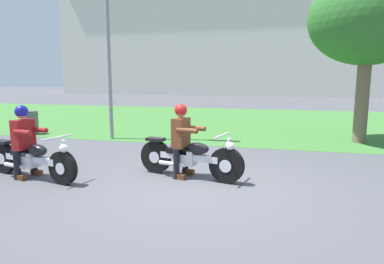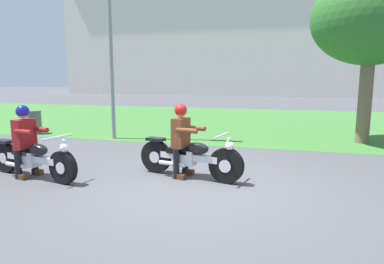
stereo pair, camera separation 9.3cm
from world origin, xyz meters
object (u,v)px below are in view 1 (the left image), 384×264
(streetlight_pole, at_px, (110,6))
(trash_can, at_px, (31,122))
(tree_roadside, at_px, (368,19))
(rider_lead, at_px, (182,135))
(rider_follow, at_px, (24,136))
(motorcycle_follow, at_px, (32,159))
(motorcycle_lead, at_px, (190,157))

(streetlight_pole, height_order, trash_can, streetlight_pole)
(tree_roadside, bearing_deg, rider_lead, -131.05)
(trash_can, bearing_deg, rider_lead, -29.04)
(rider_lead, xyz_separation_m, tree_roadside, (4.09, 4.70, 2.70))
(rider_follow, xyz_separation_m, tree_roadside, (6.96, 5.50, 2.72))
(tree_roadside, bearing_deg, trash_can, -173.65)
(tree_roadside, distance_m, streetlight_pole, 7.42)
(motorcycle_follow, bearing_deg, trash_can, 142.32)
(rider_lead, bearing_deg, motorcycle_lead, -0.82)
(motorcycle_lead, height_order, motorcycle_follow, motorcycle_lead)
(motorcycle_follow, distance_m, streetlight_pole, 5.60)
(motorcycle_lead, xyz_separation_m, rider_lead, (-0.16, 0.04, 0.42))
(rider_follow, relative_size, tree_roadside, 0.28)
(motorcycle_lead, relative_size, rider_follow, 1.55)
(rider_follow, distance_m, tree_roadside, 9.28)
(trash_can, bearing_deg, tree_roadside, 6.35)
(rider_lead, distance_m, trash_can, 7.30)
(motorcycle_follow, bearing_deg, streetlight_pole, 108.97)
(motorcycle_follow, xyz_separation_m, rider_follow, (-0.16, 0.04, 0.43))
(streetlight_pole, relative_size, trash_can, 8.18)
(rider_follow, height_order, trash_can, rider_follow)
(rider_follow, relative_size, streetlight_pole, 0.21)
(motorcycle_follow, bearing_deg, tree_roadside, 51.49)
(tree_roadside, height_order, trash_can, tree_roadside)
(motorcycle_follow, distance_m, trash_can, 5.71)
(rider_follow, bearing_deg, tree_roadside, 50.63)
(motorcycle_follow, height_order, tree_roadside, tree_roadside)
(rider_lead, distance_m, rider_follow, 2.97)
(tree_roadside, bearing_deg, streetlight_pole, -170.00)
(rider_follow, distance_m, streetlight_pole, 5.29)
(motorcycle_lead, height_order, streetlight_pole, streetlight_pole)
(motorcycle_lead, xyz_separation_m, streetlight_pole, (-3.36, 3.45, 3.58))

